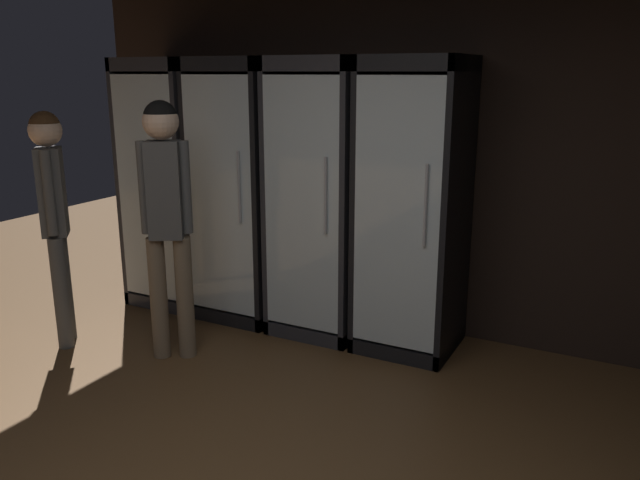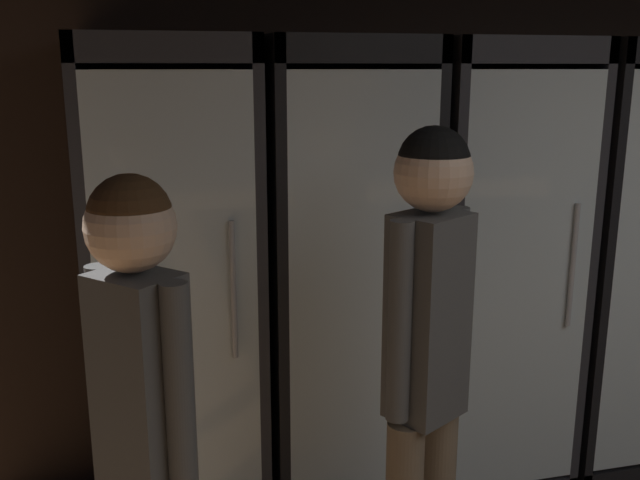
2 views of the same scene
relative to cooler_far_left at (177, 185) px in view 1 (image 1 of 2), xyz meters
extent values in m
cube|color=black|center=(2.16, 0.32, 0.45)|extent=(6.00, 0.06, 2.80)
cube|color=#2B2B30|center=(0.00, 0.25, 0.02)|extent=(0.64, 0.04, 1.94)
cube|color=#2B2B30|center=(-0.30, -0.04, 0.02)|extent=(0.04, 0.62, 1.94)
cube|color=#2B2B30|center=(0.30, -0.04, 0.02)|extent=(0.04, 0.62, 1.94)
cube|color=#2B2B30|center=(0.00, -0.04, 0.94)|extent=(0.64, 0.62, 0.10)
cube|color=#2B2B30|center=(0.00, -0.04, -0.90)|extent=(0.64, 0.62, 0.10)
cube|color=white|center=(0.00, 0.22, 0.02)|extent=(0.56, 0.02, 1.70)
cube|color=silver|center=(0.00, -0.35, 0.02)|extent=(0.56, 0.02, 1.70)
cylinder|color=#B2B2B7|center=(0.19, -0.37, 0.11)|extent=(0.02, 0.02, 0.50)
cube|color=silver|center=(0.00, -0.04, -0.83)|extent=(0.54, 0.54, 0.02)
cylinder|color=#194723|center=(-0.19, -0.04, -0.73)|extent=(0.07, 0.07, 0.19)
cylinder|color=#194723|center=(-0.19, -0.04, -0.60)|extent=(0.03, 0.03, 0.06)
cylinder|color=beige|center=(-0.19, -0.04, -0.72)|extent=(0.07, 0.07, 0.05)
cylinder|color=#336B38|center=(-0.01, -0.04, -0.71)|extent=(0.06, 0.06, 0.23)
cylinder|color=#336B38|center=(-0.01, -0.04, -0.56)|extent=(0.02, 0.02, 0.06)
cylinder|color=#B2332D|center=(-0.01, -0.04, -0.70)|extent=(0.07, 0.07, 0.07)
cylinder|color=#336B38|center=(0.17, -0.07, -0.71)|extent=(0.08, 0.08, 0.23)
cylinder|color=#336B38|center=(0.17, -0.07, -0.56)|extent=(0.03, 0.03, 0.07)
cylinder|color=#2D2D33|center=(0.17, -0.07, -0.71)|extent=(0.08, 0.08, 0.09)
cube|color=silver|center=(0.00, -0.04, -0.41)|extent=(0.54, 0.54, 0.02)
cylinder|color=gray|center=(-0.13, -0.08, -0.31)|extent=(0.07, 0.07, 0.19)
cylinder|color=gray|center=(-0.13, -0.08, -0.17)|extent=(0.02, 0.02, 0.08)
cylinder|color=#2D2D33|center=(-0.13, -0.08, -0.32)|extent=(0.07, 0.07, 0.05)
cylinder|color=#9EAD99|center=(0.14, -0.02, -0.30)|extent=(0.06, 0.06, 0.20)
cylinder|color=#9EAD99|center=(0.14, -0.02, -0.15)|extent=(0.02, 0.02, 0.09)
cylinder|color=white|center=(0.14, -0.02, -0.31)|extent=(0.07, 0.07, 0.08)
cube|color=silver|center=(0.00, -0.04, 0.01)|extent=(0.54, 0.54, 0.02)
cylinder|color=#194723|center=(-0.21, -0.08, 0.14)|extent=(0.07, 0.07, 0.24)
cylinder|color=#194723|center=(-0.21, -0.08, 0.29)|extent=(0.03, 0.03, 0.07)
cylinder|color=#B2332D|center=(-0.21, -0.08, 0.10)|extent=(0.07, 0.07, 0.07)
cylinder|color=gray|center=(-0.06, 0.00, 0.12)|extent=(0.07, 0.07, 0.20)
cylinder|color=gray|center=(-0.06, 0.00, 0.25)|extent=(0.02, 0.02, 0.07)
cylinder|color=white|center=(-0.06, 0.00, 0.12)|extent=(0.08, 0.08, 0.08)
cylinder|color=#9EAD99|center=(0.08, -0.06, 0.11)|extent=(0.06, 0.06, 0.19)
cylinder|color=#9EAD99|center=(0.08, -0.06, 0.24)|extent=(0.03, 0.03, 0.06)
cylinder|color=#2D2D33|center=(0.08, -0.06, 0.10)|extent=(0.07, 0.07, 0.05)
cylinder|color=#9EAD99|center=(0.21, 0.00, 0.13)|extent=(0.08, 0.08, 0.23)
cylinder|color=#9EAD99|center=(0.21, 0.00, 0.28)|extent=(0.03, 0.03, 0.06)
cylinder|color=#B2332D|center=(0.21, 0.00, 0.10)|extent=(0.08, 0.08, 0.07)
cube|color=silver|center=(0.00, -0.04, 0.43)|extent=(0.54, 0.54, 0.02)
cylinder|color=gray|center=(-0.17, 0.00, 0.56)|extent=(0.08, 0.08, 0.24)
cylinder|color=gray|center=(-0.17, 0.00, 0.73)|extent=(0.02, 0.02, 0.09)
cylinder|color=white|center=(-0.17, 0.00, 0.53)|extent=(0.08, 0.08, 0.07)
cylinder|color=#9EAD99|center=(0.01, -0.01, 0.54)|extent=(0.07, 0.07, 0.19)
cylinder|color=#9EAD99|center=(0.01, -0.01, 0.68)|extent=(0.02, 0.02, 0.08)
cylinder|color=white|center=(0.01, -0.01, 0.53)|extent=(0.07, 0.07, 0.06)
cylinder|color=#194723|center=(0.18, -0.05, 0.56)|extent=(0.07, 0.07, 0.23)
cylinder|color=#194723|center=(0.18, -0.05, 0.72)|extent=(0.02, 0.02, 0.09)
cylinder|color=beige|center=(0.18, -0.05, 0.54)|extent=(0.08, 0.08, 0.07)
cube|color=black|center=(0.67, 0.25, 0.02)|extent=(0.64, 0.04, 1.94)
cube|color=black|center=(0.37, -0.04, 0.02)|extent=(0.04, 0.62, 1.94)
cube|color=black|center=(0.97, -0.04, 0.02)|extent=(0.04, 0.62, 1.94)
cube|color=black|center=(0.67, -0.04, 0.94)|extent=(0.64, 0.62, 0.10)
cube|color=black|center=(0.67, -0.04, -0.90)|extent=(0.64, 0.62, 0.10)
cube|color=white|center=(0.67, 0.22, 0.02)|extent=(0.56, 0.02, 1.70)
cube|color=silver|center=(0.67, -0.35, 0.02)|extent=(0.56, 0.02, 1.70)
cylinder|color=#B2B2B7|center=(0.86, -0.37, 0.11)|extent=(0.02, 0.02, 0.50)
cube|color=silver|center=(0.67, -0.04, -0.83)|extent=(0.54, 0.54, 0.02)
cylinder|color=#194723|center=(0.47, -0.06, -0.73)|extent=(0.06, 0.06, 0.18)
cylinder|color=#194723|center=(0.47, -0.06, -0.60)|extent=(0.02, 0.02, 0.09)
cylinder|color=white|center=(0.47, -0.06, -0.76)|extent=(0.06, 0.06, 0.06)
cylinder|color=brown|center=(0.60, -0.01, -0.72)|extent=(0.07, 0.07, 0.21)
cylinder|color=brown|center=(0.60, -0.01, -0.58)|extent=(0.02, 0.02, 0.07)
cylinder|color=tan|center=(0.60, -0.01, -0.73)|extent=(0.08, 0.08, 0.07)
cylinder|color=gray|center=(0.74, -0.09, -0.73)|extent=(0.07, 0.07, 0.19)
cylinder|color=gray|center=(0.74, -0.09, -0.59)|extent=(0.02, 0.02, 0.09)
cylinder|color=#2D2D33|center=(0.74, -0.09, -0.74)|extent=(0.07, 0.07, 0.05)
cylinder|color=gray|center=(0.88, -0.03, -0.72)|extent=(0.07, 0.07, 0.21)
cylinder|color=gray|center=(0.88, -0.03, -0.58)|extent=(0.02, 0.02, 0.07)
cylinder|color=tan|center=(0.88, -0.03, -0.75)|extent=(0.07, 0.07, 0.06)
cube|color=silver|center=(0.67, -0.04, -0.41)|extent=(0.54, 0.54, 0.02)
cylinder|color=#336B38|center=(0.49, -0.01, -0.31)|extent=(0.07, 0.07, 0.18)
cylinder|color=#336B38|center=(0.49, -0.01, -0.19)|extent=(0.02, 0.02, 0.07)
cylinder|color=white|center=(0.49, -0.01, -0.32)|extent=(0.07, 0.07, 0.07)
cylinder|color=#194723|center=(0.67, -0.09, -0.29)|extent=(0.07, 0.07, 0.22)
cylinder|color=#194723|center=(0.67, -0.09, -0.15)|extent=(0.02, 0.02, 0.07)
cylinder|color=#B2332D|center=(0.67, -0.09, -0.30)|extent=(0.07, 0.07, 0.08)
cylinder|color=#336B38|center=(0.85, -0.06, -0.30)|extent=(0.07, 0.07, 0.22)
cylinder|color=#336B38|center=(0.85, -0.06, -0.15)|extent=(0.02, 0.02, 0.08)
cylinder|color=white|center=(0.85, -0.06, -0.29)|extent=(0.07, 0.07, 0.08)
cube|color=silver|center=(0.67, -0.04, 0.01)|extent=(0.54, 0.54, 0.02)
cylinder|color=#194723|center=(0.54, -0.04, 0.14)|extent=(0.06, 0.06, 0.24)
cylinder|color=#194723|center=(0.54, -0.04, 0.29)|extent=(0.02, 0.02, 0.06)
cylinder|color=#B2332D|center=(0.54, -0.04, 0.10)|extent=(0.07, 0.07, 0.09)
cylinder|color=#336B38|center=(0.80, 0.01, 0.13)|extent=(0.08, 0.08, 0.22)
cylinder|color=#336B38|center=(0.80, 0.01, 0.29)|extent=(0.03, 0.03, 0.09)
cylinder|color=white|center=(0.80, 0.01, 0.11)|extent=(0.08, 0.08, 0.08)
cube|color=silver|center=(0.67, -0.04, 0.43)|extent=(0.54, 0.54, 0.02)
cylinder|color=#336B38|center=(0.49, -0.05, 0.56)|extent=(0.06, 0.06, 0.24)
cylinder|color=#336B38|center=(0.49, -0.05, 0.71)|extent=(0.02, 0.02, 0.07)
cylinder|color=#B2332D|center=(0.49, -0.05, 0.54)|extent=(0.07, 0.07, 0.08)
cylinder|color=#194723|center=(0.67, -0.01, 0.55)|extent=(0.06, 0.06, 0.21)
cylinder|color=#194723|center=(0.67, -0.01, 0.70)|extent=(0.02, 0.02, 0.10)
cylinder|color=beige|center=(0.67, -0.01, 0.55)|extent=(0.07, 0.07, 0.07)
cylinder|color=black|center=(0.86, -0.03, 0.55)|extent=(0.06, 0.06, 0.22)
cylinder|color=black|center=(0.86, -0.03, 0.70)|extent=(0.02, 0.02, 0.07)
cylinder|color=tan|center=(0.86, -0.03, 0.55)|extent=(0.07, 0.07, 0.08)
cube|color=#2B2B30|center=(1.34, 0.25, 0.02)|extent=(0.64, 0.04, 1.94)
cube|color=#2B2B30|center=(1.04, -0.04, 0.02)|extent=(0.04, 0.62, 1.94)
cube|color=#2B2B30|center=(1.64, -0.04, 0.02)|extent=(0.04, 0.62, 1.94)
cube|color=#2B2B30|center=(1.34, -0.04, 0.94)|extent=(0.64, 0.62, 0.10)
cube|color=#2B2B30|center=(1.34, -0.04, -0.90)|extent=(0.64, 0.62, 0.10)
cube|color=white|center=(1.34, 0.22, 0.02)|extent=(0.56, 0.02, 1.70)
cube|color=silver|center=(1.34, -0.35, 0.02)|extent=(0.56, 0.02, 1.70)
cylinder|color=#B2B2B7|center=(1.53, -0.37, 0.11)|extent=(0.02, 0.02, 0.50)
cube|color=silver|center=(1.34, -0.04, -0.83)|extent=(0.54, 0.54, 0.02)
cylinder|color=black|center=(1.21, -0.07, -0.73)|extent=(0.07, 0.07, 0.19)
cylinder|color=black|center=(1.21, -0.07, -0.61)|extent=(0.02, 0.02, 0.07)
cylinder|color=white|center=(1.21, -0.07, -0.74)|extent=(0.08, 0.08, 0.07)
cylinder|color=gray|center=(1.47, -0.01, -0.71)|extent=(0.07, 0.07, 0.23)
cylinder|color=gray|center=(1.47, -0.01, -0.55)|extent=(0.02, 0.02, 0.09)
cylinder|color=#B2332D|center=(1.47, -0.01, -0.74)|extent=(0.07, 0.07, 0.09)
cube|color=silver|center=(1.34, -0.04, -0.41)|extent=(0.54, 0.54, 0.02)
cylinder|color=gray|center=(1.13, -0.02, -0.29)|extent=(0.07, 0.07, 0.23)
cylinder|color=gray|center=(1.13, -0.02, -0.13)|extent=(0.03, 0.03, 0.08)
cylinder|color=white|center=(1.13, -0.02, -0.28)|extent=(0.07, 0.07, 0.07)
cylinder|color=#336B38|center=(1.27, -0.01, -0.28)|extent=(0.07, 0.07, 0.24)
cylinder|color=#336B38|center=(1.27, -0.01, -0.12)|extent=(0.02, 0.02, 0.10)
cylinder|color=white|center=(1.27, -0.01, -0.29)|extent=(0.08, 0.08, 0.08)
cylinder|color=#336B38|center=(1.40, -0.09, -0.29)|extent=(0.07, 0.07, 0.22)
cylinder|color=#336B38|center=(1.40, -0.09, -0.15)|extent=(0.03, 0.03, 0.06)
cylinder|color=#2D2D33|center=(1.40, -0.09, -0.32)|extent=(0.07, 0.07, 0.07)
cylinder|color=black|center=(1.55, -0.02, -0.31)|extent=(0.07, 0.07, 0.18)
cylinder|color=black|center=(1.55, -0.02, -0.17)|extent=(0.03, 0.03, 0.10)
cylinder|color=#2D2D33|center=(1.55, -0.02, -0.33)|extent=(0.07, 0.07, 0.06)
cube|color=silver|center=(1.34, -0.04, 0.01)|extent=(0.54, 0.54, 0.02)
cylinder|color=#194723|center=(1.14, -0.06, 0.12)|extent=(0.06, 0.06, 0.20)
cylinder|color=#194723|center=(1.14, -0.06, 0.26)|extent=(0.02, 0.02, 0.10)
cylinder|color=white|center=(1.14, -0.06, 0.11)|extent=(0.06, 0.06, 0.07)
cylinder|color=gray|center=(1.27, -0.02, 0.13)|extent=(0.07, 0.07, 0.22)
cylinder|color=gray|center=(1.27, -0.02, 0.28)|extent=(0.02, 0.02, 0.07)
cylinder|color=beige|center=(1.27, -0.02, 0.12)|extent=(0.07, 0.07, 0.07)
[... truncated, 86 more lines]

